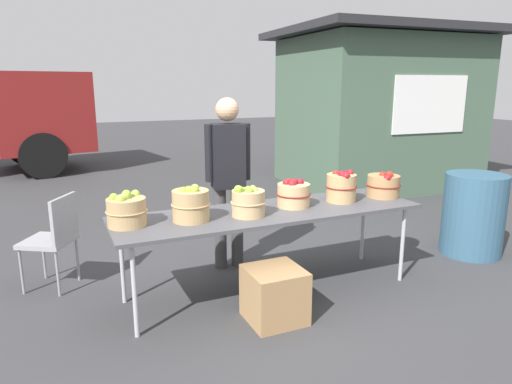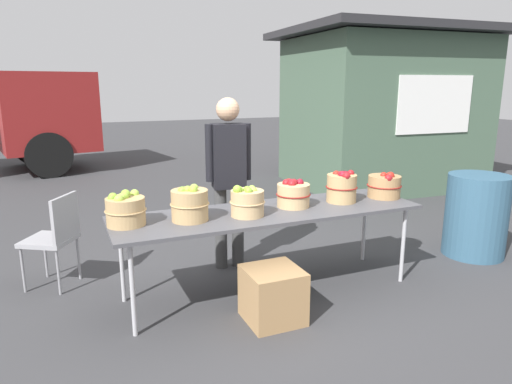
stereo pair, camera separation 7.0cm
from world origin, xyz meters
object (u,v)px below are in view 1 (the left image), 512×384
object	(u,v)px
folding_chair	(55,234)
apple_basket_green_2	(248,202)
apple_basket_green_1	(191,204)
market_table	(270,215)
apple_basket_red_0	(293,194)
apple_basket_red_2	(383,185)
vendor_adult	(228,170)
produce_crate	(274,295)
trash_barrel	(473,214)
apple_basket_green_0	(126,210)
apple_basket_red_1	(341,187)

from	to	relation	value
folding_chair	apple_basket_green_2	bearing A→B (deg)	89.91
apple_basket_green_1	apple_basket_green_2	size ratio (longest dim) A/B	1.06
market_table	apple_basket_red_0	size ratio (longest dim) A/B	8.75
apple_basket_green_1	apple_basket_red_2	distance (m)	1.93
vendor_adult	folding_chair	size ratio (longest dim) A/B	1.97
vendor_adult	produce_crate	bearing A→B (deg)	95.58
apple_basket_green_2	apple_basket_red_2	distance (m)	1.46
market_table	apple_basket_red_2	xyz separation A→B (m)	(1.22, 0.00, 0.15)
vendor_adult	produce_crate	xyz separation A→B (m)	(-0.07, -1.17, -0.79)
folding_chair	apple_basket_red_2	bearing A→B (deg)	105.75
market_table	trash_barrel	xyz separation A→B (m)	(2.43, -0.04, -0.27)
market_table	folding_chair	world-z (taller)	folding_chair
apple_basket_green_2	apple_basket_red_0	xyz separation A→B (m)	(0.49, 0.11, -0.00)
apple_basket_green_2	apple_basket_red_0	distance (m)	0.50
apple_basket_red_2	apple_basket_red_0	bearing A→B (deg)	177.90
apple_basket_red_0	apple_basket_red_2	size ratio (longest dim) A/B	0.94
market_table	vendor_adult	world-z (taller)	vendor_adult
market_table	produce_crate	size ratio (longest dim) A/B	6.36
apple_basket_green_0	produce_crate	xyz separation A→B (m)	(1.01, -0.54, -0.66)
market_table	apple_basket_green_1	world-z (taller)	apple_basket_green_1
apple_basket_red_0	produce_crate	size ratio (longest dim) A/B	0.73
market_table	apple_basket_red_1	xyz separation A→B (m)	(0.74, 0.01, 0.18)
apple_basket_red_0	vendor_adult	xyz separation A→B (m)	(-0.38, 0.64, 0.13)
apple_basket_green_0	produce_crate	size ratio (longest dim) A/B	0.75
apple_basket_green_0	folding_chair	world-z (taller)	apple_basket_green_0
apple_basket_green_2	market_table	bearing A→B (deg)	17.16
produce_crate	apple_basket_red_2	bearing A→B (deg)	19.19
apple_basket_red_0	folding_chair	distance (m)	2.16
vendor_adult	trash_barrel	distance (m)	2.71
market_table	apple_basket_green_1	size ratio (longest dim) A/B	8.61
apple_basket_green_0	apple_basket_red_1	world-z (taller)	apple_basket_red_1
produce_crate	trash_barrel	bearing A→B (deg)	9.61
apple_basket_green_0	vendor_adult	distance (m)	1.25
apple_basket_green_0	apple_basket_red_0	distance (m)	1.45
apple_basket_green_2	produce_crate	size ratio (longest dim) A/B	0.69
apple_basket_green_0	apple_basket_green_1	xyz separation A→B (m)	(0.49, -0.07, 0.01)
market_table	folding_chair	xyz separation A→B (m)	(-1.73, 0.85, -0.21)
vendor_adult	trash_barrel	bearing A→B (deg)	172.96
apple_basket_red_1	folding_chair	distance (m)	2.63
apple_basket_green_0	apple_basket_green_1	bearing A→B (deg)	-8.18
apple_basket_green_0	apple_basket_green_2	distance (m)	0.97
apple_basket_green_1	apple_basket_red_0	xyz separation A→B (m)	(0.96, 0.05, -0.02)
apple_basket_red_1	apple_basket_red_0	bearing A→B (deg)	177.04
apple_basket_green_1	folding_chair	distance (m)	1.39
market_table	apple_basket_red_0	distance (m)	0.29
trash_barrel	folding_chair	bearing A→B (deg)	167.83
vendor_adult	trash_barrel	size ratio (longest dim) A/B	1.92
apple_basket_green_2	trash_barrel	size ratio (longest dim) A/B	0.33
apple_basket_green_0	apple_basket_red_2	distance (m)	2.42
apple_basket_green_0	folding_chair	bearing A→B (deg)	123.52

